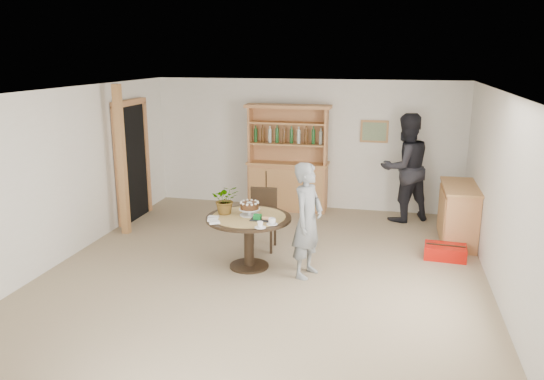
{
  "coord_description": "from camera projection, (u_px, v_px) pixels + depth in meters",
  "views": [
    {
      "loc": [
        1.63,
        -6.6,
        2.97
      ],
      "look_at": [
        -0.02,
        0.64,
        1.05
      ],
      "focal_mm": 35.0,
      "sensor_mm": 36.0,
      "label": 1
    }
  ],
  "objects": [
    {
      "name": "doorway",
      "position": [
        132.0,
        160.0,
        9.57
      ],
      "size": [
        0.13,
        1.1,
        2.18
      ],
      "color": "black",
      "rests_on": "ground"
    },
    {
      "name": "pine_post",
      "position": [
        122.0,
        161.0,
        8.73
      ],
      "size": [
        0.12,
        0.12,
        2.5
      ],
      "primitive_type": "cube",
      "color": "#B2784B",
      "rests_on": "ground"
    },
    {
      "name": "coffee_cup_b",
      "position": [
        260.0,
        225.0,
        6.92
      ],
      "size": [
        0.15,
        0.15,
        0.08
      ],
      "color": "white",
      "rests_on": "dining_table"
    },
    {
      "name": "adult_person",
      "position": [
        405.0,
        168.0,
        9.51
      ],
      "size": [
        1.2,
        1.14,
        1.96
      ],
      "primitive_type": "imported",
      "rotation": [
        0.0,
        0.0,
        3.72
      ],
      "color": "black",
      "rests_on": "ground"
    },
    {
      "name": "sideboard",
      "position": [
        458.0,
        214.0,
        8.51
      ],
      "size": [
        0.54,
        1.26,
        0.94
      ],
      "color": "#B67F4D",
      "rests_on": "ground"
    },
    {
      "name": "teen_boy",
      "position": [
        308.0,
        220.0,
        7.13
      ],
      "size": [
        0.53,
        0.66,
        1.58
      ],
      "primitive_type": "imported",
      "rotation": [
        0.0,
        0.0,
        1.28
      ],
      "color": "slate",
      "rests_on": "ground"
    },
    {
      "name": "dining_chair",
      "position": [
        263.0,
        215.0,
        8.25
      ],
      "size": [
        0.44,
        0.44,
        0.95
      ],
      "rotation": [
        0.0,
        0.0,
        0.05
      ],
      "color": "black",
      "rests_on": "ground"
    },
    {
      "name": "red_suitcase",
      "position": [
        445.0,
        252.0,
        7.9
      ],
      "size": [
        0.63,
        0.44,
        0.21
      ],
      "rotation": [
        0.0,
        0.0,
        -0.08
      ],
      "color": "red",
      "rests_on": "ground"
    },
    {
      "name": "dining_table",
      "position": [
        249.0,
        227.0,
        7.45
      ],
      "size": [
        1.2,
        1.2,
        0.76
      ],
      "color": "black",
      "rests_on": "ground"
    },
    {
      "name": "napkins",
      "position": [
        213.0,
        220.0,
        7.2
      ],
      "size": [
        0.24,
        0.33,
        0.03
      ],
      "color": "white",
      "rests_on": "dining_table"
    },
    {
      "name": "room_shell",
      "position": [
        263.0,
        151.0,
        6.9
      ],
      "size": [
        6.04,
        7.04,
        2.52
      ],
      "color": "white",
      "rests_on": "ground"
    },
    {
      "name": "flower_vase",
      "position": [
        226.0,
        199.0,
        7.48
      ],
      "size": [
        0.47,
        0.44,
        0.42
      ],
      "primitive_type": "imported",
      "rotation": [
        0.0,
        0.0,
        0.35
      ],
      "color": "#3F7233",
      "rests_on": "dining_table"
    },
    {
      "name": "gift_tray",
      "position": [
        261.0,
        218.0,
        7.24
      ],
      "size": [
        0.3,
        0.2,
        0.08
      ],
      "color": "black",
      "rests_on": "dining_table"
    },
    {
      "name": "birthday_cake",
      "position": [
        249.0,
        207.0,
        7.43
      ],
      "size": [
        0.3,
        0.3,
        0.2
      ],
      "color": "white",
      "rests_on": "dining_table"
    },
    {
      "name": "ground",
      "position": [
        263.0,
        275.0,
        7.33
      ],
      "size": [
        7.0,
        7.0,
        0.0
      ],
      "primitive_type": "plane",
      "color": "tan",
      "rests_on": "ground"
    },
    {
      "name": "hutch",
      "position": [
        288.0,
        175.0,
        10.28
      ],
      "size": [
        1.62,
        0.54,
        2.04
      ],
      "color": "#B67F4D",
      "rests_on": "ground"
    },
    {
      "name": "coffee_cup_a",
      "position": [
        272.0,
        222.0,
        7.05
      ],
      "size": [
        0.15,
        0.15,
        0.09
      ],
      "color": "white",
      "rests_on": "dining_table"
    }
  ]
}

